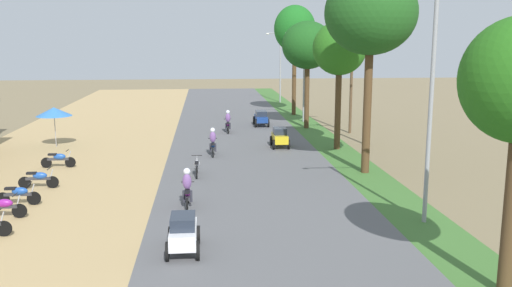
{
  "coord_description": "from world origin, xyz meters",
  "views": [
    {
      "loc": [
        -2.28,
        -6.34,
        6.78
      ],
      "look_at": [
        0.11,
        19.66,
        1.85
      ],
      "focal_mm": 38.78,
      "sensor_mm": 36.0,
      "label": 1
    }
  ],
  "objects_px": {
    "car_sedan_blue": "(261,117)",
    "parked_motorbike_fifth": "(19,194)",
    "parked_motorbike_fourth": "(3,206)",
    "car_hatchback_white": "(183,232)",
    "utility_pole_far": "(352,71)",
    "motorbike_ahead_third": "(213,142)",
    "median_tree_third": "(340,49)",
    "car_hatchback_yellow": "(280,137)",
    "streetlamp_near": "(431,94)",
    "parked_motorbike_seventh": "(59,159)",
    "vendor_umbrella": "(54,112)",
    "median_tree_second": "(371,14)",
    "streetlamp_mid": "(304,69)",
    "parked_motorbike_sixth": "(39,178)",
    "streetlamp_far": "(280,62)",
    "motorbike_foreground_rider": "(187,189)",
    "motorbike_ahead_second": "(197,166)",
    "motorbike_ahead_fourth": "(228,122)",
    "median_tree_fifth": "(295,29)",
    "median_tree_fourth": "(308,46)",
    "utility_pole_near": "(370,78)"
  },
  "relations": [
    {
      "from": "parked_motorbike_seventh",
      "to": "median_tree_second",
      "type": "relative_size",
      "value": 0.18
    },
    {
      "from": "car_hatchback_white",
      "to": "motorbike_ahead_third",
      "type": "height_order",
      "value": "motorbike_ahead_third"
    },
    {
      "from": "median_tree_fourth",
      "to": "motorbike_foreground_rider",
      "type": "distance_m",
      "value": 22.28
    },
    {
      "from": "parked_motorbike_fifth",
      "to": "median_tree_fifth",
      "type": "relative_size",
      "value": 0.19
    },
    {
      "from": "parked_motorbike_fourth",
      "to": "car_hatchback_white",
      "type": "relative_size",
      "value": 0.9
    },
    {
      "from": "car_hatchback_white",
      "to": "motorbike_ahead_third",
      "type": "relative_size",
      "value": 1.11
    },
    {
      "from": "streetlamp_mid",
      "to": "utility_pole_far",
      "type": "distance_m",
      "value": 6.1
    },
    {
      "from": "motorbike_ahead_fourth",
      "to": "motorbike_foreground_rider",
      "type": "bearing_deg",
      "value": -97.52
    },
    {
      "from": "parked_motorbike_seventh",
      "to": "median_tree_second",
      "type": "height_order",
      "value": "median_tree_second"
    },
    {
      "from": "parked_motorbike_seventh",
      "to": "vendor_umbrella",
      "type": "bearing_deg",
      "value": 105.64
    },
    {
      "from": "median_tree_second",
      "to": "utility_pole_far",
      "type": "xyz_separation_m",
      "value": [
        2.44,
        12.28,
        -3.47
      ]
    },
    {
      "from": "median_tree_fifth",
      "to": "streetlamp_far",
      "type": "xyz_separation_m",
      "value": [
        0.12,
        10.08,
        -3.24
      ]
    },
    {
      "from": "median_tree_second",
      "to": "car_hatchback_yellow",
      "type": "height_order",
      "value": "median_tree_second"
    },
    {
      "from": "streetlamp_near",
      "to": "median_tree_fifth",
      "type": "bearing_deg",
      "value": 90.23
    },
    {
      "from": "parked_motorbike_fourth",
      "to": "car_hatchback_white",
      "type": "height_order",
      "value": "car_hatchback_white"
    },
    {
      "from": "utility_pole_far",
      "to": "motorbike_ahead_third",
      "type": "height_order",
      "value": "utility_pole_far"
    },
    {
      "from": "motorbike_ahead_third",
      "to": "median_tree_third",
      "type": "bearing_deg",
      "value": 10.03
    },
    {
      "from": "utility_pole_far",
      "to": "motorbike_ahead_fourth",
      "type": "distance_m",
      "value": 9.67
    },
    {
      "from": "vendor_umbrella",
      "to": "streetlamp_far",
      "type": "height_order",
      "value": "streetlamp_far"
    },
    {
      "from": "streetlamp_far",
      "to": "motorbike_foreground_rider",
      "type": "bearing_deg",
      "value": -103.28
    },
    {
      "from": "car_sedan_blue",
      "to": "motorbike_ahead_third",
      "type": "bearing_deg",
      "value": -109.72
    },
    {
      "from": "parked_motorbike_seventh",
      "to": "median_tree_third",
      "type": "distance_m",
      "value": 17.29
    },
    {
      "from": "parked_motorbike_sixth",
      "to": "motorbike_ahead_second",
      "type": "relative_size",
      "value": 1.0
    },
    {
      "from": "median_tree_third",
      "to": "streetlamp_mid",
      "type": "height_order",
      "value": "median_tree_third"
    },
    {
      "from": "median_tree_third",
      "to": "motorbike_ahead_fourth",
      "type": "relative_size",
      "value": 4.34
    },
    {
      "from": "parked_motorbike_fifth",
      "to": "motorbike_ahead_second",
      "type": "height_order",
      "value": "motorbike_ahead_second"
    },
    {
      "from": "parked_motorbike_fifth",
      "to": "motorbike_ahead_third",
      "type": "distance_m",
      "value": 12.2
    },
    {
      "from": "median_tree_fourth",
      "to": "motorbike_foreground_rider",
      "type": "bearing_deg",
      "value": -113.18
    },
    {
      "from": "utility_pole_near",
      "to": "car_hatchback_yellow",
      "type": "bearing_deg",
      "value": -175.62
    },
    {
      "from": "median_tree_third",
      "to": "streetlamp_near",
      "type": "xyz_separation_m",
      "value": [
        -0.04,
        -14.05,
        -1.33
      ]
    },
    {
      "from": "median_tree_second",
      "to": "streetlamp_mid",
      "type": "xyz_separation_m",
      "value": [
        -0.02,
        17.86,
        -3.61
      ]
    },
    {
      "from": "parked_motorbike_sixth",
      "to": "car_sedan_blue",
      "type": "relative_size",
      "value": 0.8
    },
    {
      "from": "utility_pole_far",
      "to": "streetlamp_mid",
      "type": "bearing_deg",
      "value": 113.8
    },
    {
      "from": "parked_motorbike_fifth",
      "to": "median_tree_second",
      "type": "relative_size",
      "value": 0.18
    },
    {
      "from": "median_tree_fifth",
      "to": "streetlamp_mid",
      "type": "xyz_separation_m",
      "value": [
        0.12,
        -4.32,
        -3.26
      ]
    },
    {
      "from": "parked_motorbike_fifth",
      "to": "motorbike_ahead_third",
      "type": "height_order",
      "value": "motorbike_ahead_third"
    },
    {
      "from": "vendor_umbrella",
      "to": "median_tree_fifth",
      "type": "height_order",
      "value": "median_tree_fifth"
    },
    {
      "from": "utility_pole_near",
      "to": "car_hatchback_white",
      "type": "bearing_deg",
      "value": -122.71
    },
    {
      "from": "car_hatchback_white",
      "to": "motorbike_ahead_second",
      "type": "relative_size",
      "value": 1.11
    },
    {
      "from": "parked_motorbike_fifth",
      "to": "motorbike_ahead_third",
      "type": "xyz_separation_m",
      "value": [
        8.09,
        9.13,
        0.3
      ]
    },
    {
      "from": "motorbike_foreground_rider",
      "to": "motorbike_ahead_third",
      "type": "xyz_separation_m",
      "value": [
        1.18,
        10.14,
        0.0
      ]
    },
    {
      "from": "parked_motorbike_seventh",
      "to": "streetlamp_near",
      "type": "xyz_separation_m",
      "value": [
        15.89,
        -10.37,
        4.3
      ]
    },
    {
      "from": "streetlamp_mid",
      "to": "utility_pole_near",
      "type": "bearing_deg",
      "value": -77.12
    },
    {
      "from": "median_tree_second",
      "to": "median_tree_third",
      "type": "xyz_separation_m",
      "value": [
        0.02,
        6.21,
        -1.81
      ]
    },
    {
      "from": "median_tree_third",
      "to": "car_hatchback_yellow",
      "type": "bearing_deg",
      "value": 167.38
    },
    {
      "from": "streetlamp_far",
      "to": "streetlamp_mid",
      "type": "bearing_deg",
      "value": -90.0
    },
    {
      "from": "median_tree_second",
      "to": "utility_pole_far",
      "type": "distance_m",
      "value": 12.99
    },
    {
      "from": "parked_motorbike_fifth",
      "to": "utility_pole_far",
      "type": "distance_m",
      "value": 24.96
    },
    {
      "from": "car_sedan_blue",
      "to": "parked_motorbike_fifth",
      "type": "bearing_deg",
      "value": -120.86
    },
    {
      "from": "car_sedan_blue",
      "to": "streetlamp_far",
      "type": "bearing_deg",
      "value": 77.16
    }
  ]
}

